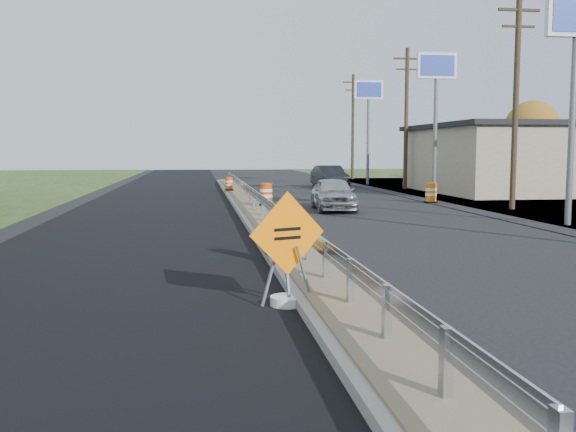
{
  "coord_description": "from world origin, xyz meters",
  "views": [
    {
      "loc": [
        -2.4,
        -17.85,
        2.66
      ],
      "look_at": [
        -0.29,
        -2.91,
        1.1
      ],
      "focal_mm": 40.0,
      "sensor_mm": 36.0,
      "label": 1
    }
  ],
  "objects": [
    {
      "name": "barrel_shoulder_near",
      "position": [
        9.2,
        12.97,
        0.48
      ],
      "size": [
        0.69,
        0.69,
        1.01
      ],
      "color": "black",
      "rests_on": "ground"
    },
    {
      "name": "barrel_shoulder_far",
      "position": [
        8.72,
        31.77,
        0.45
      ],
      "size": [
        0.64,
        0.64,
        0.94
      ],
      "color": "black",
      "rests_on": "ground"
    },
    {
      "name": "barrel_median_far",
      "position": [
        -0.55,
        20.84,
        0.61
      ],
      "size": [
        0.54,
        0.54,
        0.79
      ],
      "color": "black",
      "rests_on": "median"
    },
    {
      "name": "pylon_sign_north",
      "position": [
        10.5,
        30.0,
        6.48
      ],
      "size": [
        2.2,
        0.3,
        7.9
      ],
      "color": "slate",
      "rests_on": "ground"
    },
    {
      "name": "pylon_sign_mid",
      "position": [
        10.5,
        16.0,
        6.48
      ],
      "size": [
        2.2,
        0.3,
        7.9
      ],
      "color": "slate",
      "rests_on": "ground"
    },
    {
      "name": "barrel_median_mid",
      "position": [
        0.55,
        9.98,
        0.7
      ],
      "size": [
        0.67,
        0.67,
        0.99
      ],
      "color": "black",
      "rests_on": "median"
    },
    {
      "name": "median",
      "position": [
        0.0,
        8.0,
        0.11
      ],
      "size": [
        1.6,
        55.0,
        0.23
      ],
      "color": "gray",
      "rests_on": "ground"
    },
    {
      "name": "guardrail",
      "position": [
        0.0,
        9.0,
        0.73
      ],
      "size": [
        0.1,
        46.15,
        0.72
      ],
      "color": "silver",
      "rests_on": "median"
    },
    {
      "name": "utility_pole_smid",
      "position": [
        11.5,
        9.0,
        4.93
      ],
      "size": [
        1.9,
        0.26,
        9.4
      ],
      "color": "#473523",
      "rests_on": "ground"
    },
    {
      "name": "utility_pole_north",
      "position": [
        11.5,
        39.0,
        4.93
      ],
      "size": [
        1.9,
        0.26,
        9.4
      ],
      "color": "#473523",
      "rests_on": "ground"
    },
    {
      "name": "barrel_median_near",
      "position": [
        -0.55,
        -3.07,
        0.68
      ],
      "size": [
        0.64,
        0.64,
        0.93
      ],
      "color": "black",
      "rests_on": "median"
    },
    {
      "name": "utility_pole_nmid",
      "position": [
        11.5,
        24.0,
        4.93
      ],
      "size": [
        1.9,
        0.26,
        9.4
      ],
      "color": "#473523",
      "rests_on": "ground"
    },
    {
      "name": "ground",
      "position": [
        0.0,
        0.0,
        0.0
      ],
      "size": [
        140.0,
        140.0,
        0.0
      ],
      "primitive_type": "plane",
      "color": "black",
      "rests_on": "ground"
    },
    {
      "name": "tree_far_yellow",
      "position": [
        26.0,
        34.0,
        4.54
      ],
      "size": [
        4.62,
        4.62,
        6.86
      ],
      "color": "#473523",
      "rests_on": "ground"
    },
    {
      "name": "milled_overlay",
      "position": [
        -4.4,
        10.0,
        0.01
      ],
      "size": [
        7.2,
        120.0,
        0.01
      ],
      "primitive_type": "cube",
      "color": "black",
      "rests_on": "ground"
    },
    {
      "name": "car_silver",
      "position": [
        3.54,
        9.87,
        0.73
      ],
      "size": [
        2.02,
        4.4,
        1.46
      ],
      "primitive_type": "imported",
      "rotation": [
        0.0,
        0.0,
        -0.07
      ],
      "color": "#ABACB0",
      "rests_on": "ground"
    },
    {
      "name": "pylon_sign_south",
      "position": [
        10.5,
        3.0,
        6.48
      ],
      "size": [
        2.2,
        0.3,
        7.9
      ],
      "color": "slate",
      "rests_on": "ground"
    },
    {
      "name": "retail_building_near",
      "position": [
        20.99,
        20.0,
        2.16
      ],
      "size": [
        18.5,
        12.5,
        4.27
      ],
      "color": "tan",
      "rests_on": "ground"
    },
    {
      "name": "car_dark_mid",
      "position": [
        6.77,
        26.34,
        0.79
      ],
      "size": [
        1.97,
        4.87,
        1.57
      ],
      "primitive_type": "imported",
      "rotation": [
        0.0,
        0.0,
        0.06
      ],
      "color": "black",
      "rests_on": "ground"
    },
    {
      "name": "caution_sign",
      "position": [
        -0.91,
        -7.22,
        0.5
      ],
      "size": [
        1.34,
        0.59,
        1.96
      ],
      "rotation": [
        0.0,
        0.0,
        0.37
      ],
      "color": "white",
      "rests_on": "ground"
    }
  ]
}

